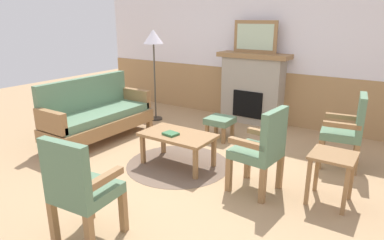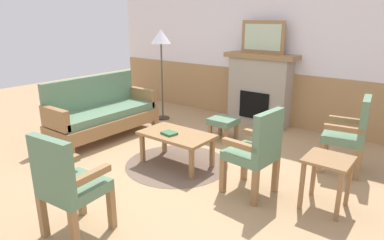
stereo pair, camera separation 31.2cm
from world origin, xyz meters
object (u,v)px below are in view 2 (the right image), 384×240
at_px(coffee_table, 177,137).
at_px(footstool, 223,123).
at_px(armchair_front_left, 67,182).
at_px(couch, 102,114).
at_px(side_table, 327,169).
at_px(framed_picture, 263,37).
at_px(book_on_table, 169,133).
at_px(armchair_near_fireplace, 257,149).
at_px(floor_lamp_by_couch, 161,42).
at_px(fireplace, 260,89).
at_px(armchair_by_window_left, 351,131).

xyz_separation_m(coffee_table, footstool, (-0.03, 1.19, -0.10)).
height_order(coffee_table, armchair_front_left, armchair_front_left).
relative_size(couch, side_table, 3.27).
distance_m(framed_picture, book_on_table, 2.64).
bearing_deg(book_on_table, armchair_near_fireplace, 0.89).
distance_m(coffee_table, book_on_table, 0.12).
height_order(couch, side_table, couch).
xyz_separation_m(footstool, floor_lamp_by_couch, (-1.55, 0.26, 1.17)).
distance_m(couch, armchair_front_left, 2.65).
height_order(fireplace, side_table, fireplace).
height_order(framed_picture, armchair_by_window_left, framed_picture).
distance_m(couch, side_table, 3.53).
bearing_deg(side_table, armchair_front_left, -131.09).
height_order(framed_picture, side_table, framed_picture).
xyz_separation_m(armchair_by_window_left, armchair_front_left, (-1.59, -2.92, 0.00)).
height_order(book_on_table, armchair_front_left, armchair_front_left).
relative_size(couch, armchair_front_left, 1.84).
bearing_deg(armchair_front_left, floor_lamp_by_couch, 119.69).
bearing_deg(floor_lamp_by_couch, armchair_by_window_left, -4.71).
bearing_deg(armchair_near_fireplace, floor_lamp_by_couch, 151.23).
relative_size(coffee_table, armchair_front_left, 0.98).
distance_m(side_table, floor_lamp_by_couch, 3.84).
relative_size(armchair_by_window_left, side_table, 1.78).
xyz_separation_m(book_on_table, footstool, (0.02, 1.27, -0.17)).
bearing_deg(couch, fireplace, 53.20).
relative_size(book_on_table, armchair_near_fireplace, 0.19).
bearing_deg(armchair_front_left, couch, 135.84).
xyz_separation_m(couch, floor_lamp_by_couch, (0.07, 1.36, 1.05)).
relative_size(footstool, floor_lamp_by_couch, 0.24).
bearing_deg(framed_picture, armchair_by_window_left, -31.93).
xyz_separation_m(fireplace, armchair_by_window_left, (1.83, -1.14, -0.11)).
relative_size(couch, footstool, 4.50).
relative_size(book_on_table, footstool, 0.47).
xyz_separation_m(book_on_table, floor_lamp_by_couch, (-1.53, 1.54, 1.00)).
relative_size(armchair_near_fireplace, side_table, 1.78).
bearing_deg(armchair_by_window_left, side_table, -87.71).
bearing_deg(armchair_by_window_left, book_on_table, -146.51).
bearing_deg(armchair_by_window_left, footstool, 179.44).
relative_size(framed_picture, side_table, 1.45).
distance_m(coffee_table, side_table, 1.89).
height_order(footstool, side_table, side_table).
relative_size(fireplace, framed_picture, 1.62).
relative_size(couch, floor_lamp_by_couch, 1.07).
height_order(couch, footstool, couch).
distance_m(armchair_by_window_left, armchair_front_left, 3.33).
height_order(footstool, floor_lamp_by_couch, floor_lamp_by_couch).
height_order(coffee_table, footstool, coffee_table).
xyz_separation_m(armchair_front_left, side_table, (1.64, 1.88, -0.10)).
bearing_deg(armchair_near_fireplace, armchair_by_window_left, 61.94).
height_order(book_on_table, armchair_near_fireplace, armchair_near_fireplace).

